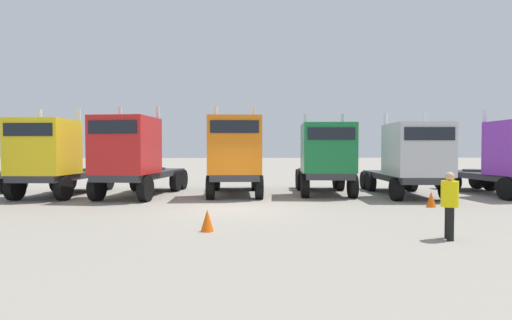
# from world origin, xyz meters

# --- Properties ---
(ground) EXTENTS (200.00, 200.00, 0.00)m
(ground) POSITION_xyz_m (0.00, 0.00, 0.00)
(ground) COLOR gray
(semi_truck_yellow) EXTENTS (3.06, 5.92, 4.21)m
(semi_truck_yellow) POSITION_xyz_m (-8.50, 3.91, 1.87)
(semi_truck_yellow) COLOR #333338
(semi_truck_yellow) RESTS_ON ground
(semi_truck_red) EXTENTS (3.56, 6.77, 4.30)m
(semi_truck_red) POSITION_xyz_m (-4.70, 3.60, 1.94)
(semi_truck_red) COLOR #333338
(semi_truck_red) RESTS_ON ground
(semi_truck_orange) EXTENTS (2.64, 6.20, 4.36)m
(semi_truck_orange) POSITION_xyz_m (0.04, 3.87, 1.94)
(semi_truck_orange) COLOR #333338
(semi_truck_orange) RESTS_ON ground
(semi_truck_green) EXTENTS (3.15, 5.95, 4.08)m
(semi_truck_green) POSITION_xyz_m (4.52, 4.08, 1.84)
(semi_truck_green) COLOR #333338
(semi_truck_green) RESTS_ON ground
(semi_truck_silver) EXTENTS (3.00, 6.36, 4.03)m
(semi_truck_silver) POSITION_xyz_m (8.29, 2.92, 1.80)
(semi_truck_silver) COLOR #333338
(semi_truck_silver) RESTS_ON ground
(semi_truck_purple) EXTENTS (2.76, 6.27, 4.16)m
(semi_truck_purple) POSITION_xyz_m (13.11, 2.79, 1.83)
(semi_truck_purple) COLOR #333338
(semi_truck_purple) RESTS_ON ground
(visitor_in_hivis) EXTENTS (0.52, 0.52, 1.67)m
(visitor_in_hivis) POSITION_xyz_m (5.29, -5.15, 0.96)
(visitor_in_hivis) COLOR black
(visitor_in_hivis) RESTS_ON ground
(traffic_cone_near) EXTENTS (0.36, 0.36, 0.61)m
(traffic_cone_near) POSITION_xyz_m (7.65, -0.05, 0.30)
(traffic_cone_near) COLOR #F2590C
(traffic_cone_near) RESTS_ON ground
(traffic_cone_far) EXTENTS (0.36, 0.36, 0.60)m
(traffic_cone_far) POSITION_xyz_m (-0.75, -3.87, 0.30)
(traffic_cone_far) COLOR #F2590C
(traffic_cone_far) RESTS_ON ground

